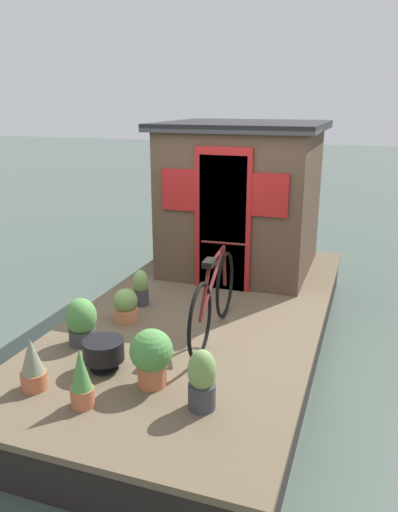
% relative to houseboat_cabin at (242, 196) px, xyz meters
% --- Properties ---
extents(ground_plane, '(60.00, 60.00, 0.00)m').
position_rel_houseboat_cabin_xyz_m(ground_plane, '(-1.65, 0.00, -1.54)').
color(ground_plane, '#47564C').
extents(houseboat_deck, '(5.53, 2.70, 0.50)m').
position_rel_houseboat_cabin_xyz_m(houseboat_deck, '(-1.65, 0.00, -1.28)').
color(houseboat_deck, brown).
rests_on(houseboat_deck, ground_plane).
extents(houseboat_cabin, '(2.10, 2.14, 2.05)m').
position_rel_houseboat_cabin_xyz_m(houseboat_cabin, '(0.00, 0.00, 0.00)').
color(houseboat_cabin, '#4C3828').
rests_on(houseboat_cabin, houseboat_deck).
extents(bicycle, '(1.73, 0.50, 0.88)m').
position_rel_houseboat_cabin_xyz_m(bicycle, '(-2.27, -0.30, -0.63)').
color(bicycle, black).
rests_on(bicycle, houseboat_deck).
extents(potted_plant_basil, '(0.37, 0.37, 0.51)m').
position_rel_houseboat_cabin_xyz_m(potted_plant_basil, '(-3.37, -0.10, -0.75)').
color(potted_plant_basil, '#B2603D').
rests_on(potted_plant_basil, houseboat_deck).
extents(potted_plant_lavender, '(0.18, 0.18, 0.43)m').
position_rel_houseboat_cabin_xyz_m(potted_plant_lavender, '(-1.79, 0.75, -0.82)').
color(potted_plant_lavender, '#38383D').
rests_on(potted_plant_lavender, houseboat_deck).
extents(potted_plant_thyme, '(0.31, 0.31, 0.47)m').
position_rel_houseboat_cabin_xyz_m(potted_plant_thyme, '(-2.89, 0.87, -0.80)').
color(potted_plant_thyme, '#38383D').
rests_on(potted_plant_thyme, houseboat_deck).
extents(potted_plant_ivy, '(0.19, 0.19, 0.50)m').
position_rel_houseboat_cabin_xyz_m(potted_plant_ivy, '(-3.83, 0.29, -0.80)').
color(potted_plant_ivy, '#B2603D').
rests_on(potted_plant_ivy, houseboat_deck).
extents(potted_plant_mint, '(0.27, 0.27, 0.37)m').
position_rel_houseboat_cabin_xyz_m(potted_plant_mint, '(-2.26, 0.71, -0.85)').
color(potted_plant_mint, '#C6754C').
rests_on(potted_plant_mint, houseboat_deck).
extents(potted_plant_geranium, '(0.22, 0.22, 0.46)m').
position_rel_houseboat_cabin_xyz_m(potted_plant_geranium, '(-3.74, 0.81, -0.81)').
color(potted_plant_geranium, '#B2603D').
rests_on(potted_plant_geranium, houseboat_deck).
extents(potted_plant_fern, '(0.22, 0.22, 0.50)m').
position_rel_houseboat_cabin_xyz_m(potted_plant_fern, '(-3.54, -0.61, -0.79)').
color(potted_plant_fern, '#38383D').
rests_on(potted_plant_fern, houseboat_deck).
extents(charcoal_grill, '(0.37, 0.37, 0.28)m').
position_rel_houseboat_cabin_xyz_m(charcoal_grill, '(-3.27, 0.41, -0.85)').
color(charcoal_grill, black).
rests_on(charcoal_grill, houseboat_deck).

